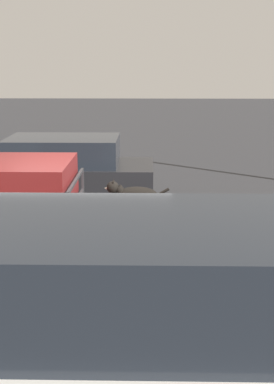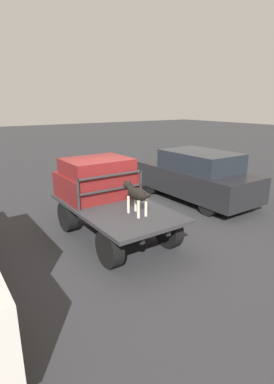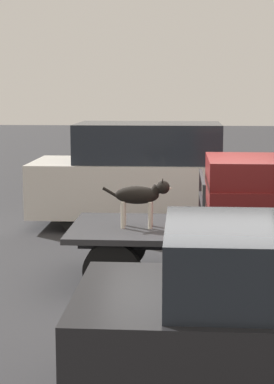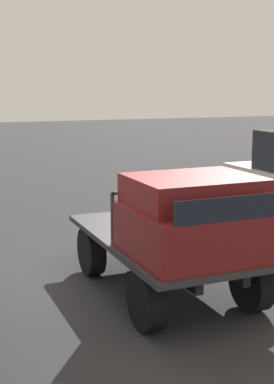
% 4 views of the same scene
% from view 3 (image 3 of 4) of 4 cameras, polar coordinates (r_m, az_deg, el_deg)
% --- Properties ---
extents(ground_plane, '(80.00, 80.00, 0.00)m').
position_cam_3_polar(ground_plane, '(9.29, 4.89, -8.00)').
color(ground_plane, '#2D2D30').
extents(flatbed_truck, '(3.43, 1.82, 0.82)m').
position_cam_3_polar(flatbed_truck, '(9.13, 4.94, -4.54)').
color(flatbed_truck, black).
rests_on(flatbed_truck, ground).
extents(truck_cab, '(1.47, 1.70, 0.98)m').
position_cam_3_polar(truck_cab, '(9.06, 10.69, -0.24)').
color(truck_cab, maroon).
rests_on(truck_cab, flatbed_truck).
extents(truck_headboard, '(0.04, 1.70, 0.72)m').
position_cam_3_polar(truck_headboard, '(9.00, 5.79, -0.11)').
color(truck_headboard, '#2D2D30').
rests_on(truck_headboard, flatbed_truck).
extents(dog, '(0.98, 0.25, 0.70)m').
position_cam_3_polar(dog, '(8.92, 0.42, -0.33)').
color(dog, beige).
rests_on(dog, flatbed_truck).
extents(parked_pickup_far, '(5.16, 1.95, 2.07)m').
position_cam_3_polar(parked_pickup_far, '(12.87, 1.88, 1.42)').
color(parked_pickup_far, black).
rests_on(parked_pickup_far, ground).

